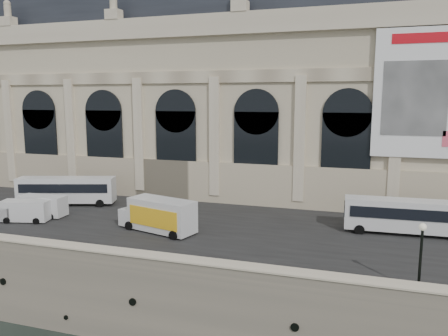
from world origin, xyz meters
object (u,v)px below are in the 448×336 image
(lamp_right, at_px, (420,259))
(van_c, at_px, (40,206))
(van_b, at_px, (23,211))
(box_truck, at_px, (158,215))
(bus_right, at_px, (407,215))
(bus_left, at_px, (66,190))

(lamp_right, bearing_deg, van_c, 167.70)
(van_b, bearing_deg, box_truck, 4.52)
(bus_right, xyz_separation_m, box_truck, (-22.28, -6.09, -0.24))
(bus_left, xyz_separation_m, lamp_right, (36.96, -13.10, 0.46))
(bus_right, height_order, lamp_right, lamp_right)
(box_truck, distance_m, lamp_right, 23.06)
(van_c, xyz_separation_m, lamp_right, (36.37, -7.93, 1.16))
(van_b, relative_size, box_truck, 0.64)
(box_truck, xyz_separation_m, lamp_right, (21.99, -6.91, 0.72))
(van_c, distance_m, lamp_right, 37.25)
(van_c, bearing_deg, van_b, -98.77)
(bus_right, relative_size, box_truck, 1.36)
(box_truck, bearing_deg, van_c, 175.92)
(bus_right, distance_m, box_truck, 23.10)
(van_b, relative_size, van_c, 1.01)
(bus_left, xyz_separation_m, van_c, (0.59, -5.17, -0.70))
(van_c, relative_size, lamp_right, 1.12)
(box_truck, bearing_deg, bus_right, 15.29)
(bus_left, height_order, van_c, bus_left)
(bus_left, height_order, lamp_right, lamp_right)
(bus_left, height_order, box_truck, bus_left)
(van_c, height_order, lamp_right, lamp_right)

